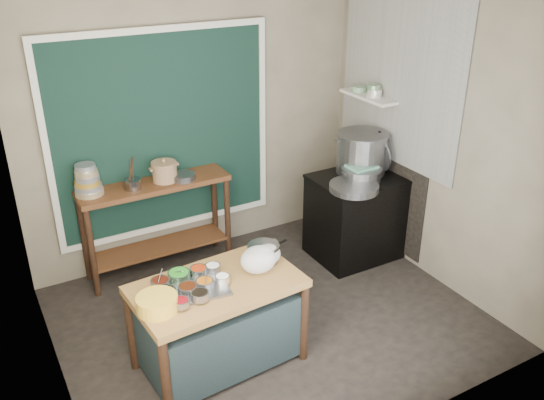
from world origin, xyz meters
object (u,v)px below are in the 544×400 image
prep_table (219,324)px  steamer (361,174)px  stock_pot (362,153)px  condiment_tray (191,289)px  saucepan (264,253)px  ceramic_crock (165,172)px  stove_block (357,217)px  utensil_cup (133,184)px  back_counter (158,227)px  yellow_basin (157,303)px

prep_table → steamer: bearing=18.2°
stock_pot → steamer: (-0.12, -0.17, -0.14)m
condiment_tray → saucepan: bearing=8.5°
prep_table → stock_pot: size_ratio=2.33×
ceramic_crock → stock_pot: stock_pot is taller
stove_block → utensil_cup: bearing=161.8°
ceramic_crock → condiment_tray: bearing=-103.8°
back_counter → steamer: bearing=-23.1°
ceramic_crock → steamer: ceramic_crock is taller
yellow_basin → saucepan: size_ratio=1.11×
condiment_tray → steamer: bearing=20.1°
saucepan → steamer: size_ratio=0.63×
prep_table → saucepan: size_ratio=4.79×
yellow_basin → ceramic_crock: size_ratio=1.14×
saucepan → stock_pot: stock_pot is taller
ceramic_crock → steamer: 1.92m
prep_table → condiment_tray: (-0.20, 0.01, 0.39)m
prep_table → yellow_basin: (-0.49, -0.10, 0.43)m
prep_table → saucepan: saucepan is taller
condiment_tray → utensil_cup: utensil_cup is taller
yellow_basin → stock_pot: stock_pot is taller
stove_block → ceramic_crock: 2.02m
back_counter → stock_pot: bearing=-17.5°
back_counter → condiment_tray: (-0.27, -1.57, 0.29)m
stove_block → stock_pot: stock_pot is taller
prep_table → back_counter: size_ratio=0.86×
prep_table → back_counter: (0.07, 1.58, 0.10)m
stock_pot → steamer: 0.25m
prep_table → yellow_basin: bearing=-172.2°
back_counter → ceramic_crock: 0.57m
ceramic_crock → stock_pot: size_ratio=0.48×
stock_pot → ceramic_crock: bearing=161.6°
utensil_cup → stock_pot: 2.27m
prep_table → condiment_tray: 0.43m
saucepan → ceramic_crock: (-0.27, 1.47, 0.21)m
prep_table → stove_block: bearing=19.4°
saucepan → back_counter: bearing=87.8°
prep_table → stock_pot: (2.06, 0.95, 0.71)m
back_counter → condiment_tray: bearing=-99.7°
back_counter → utensil_cup: (-0.21, -0.04, 0.52)m
stove_block → yellow_basin: size_ratio=3.11×
ceramic_crock → stock_pot: 1.97m
stove_block → saucepan: 1.73m
saucepan → ceramic_crock: ceramic_crock is taller
yellow_basin → stock_pot: (2.55, 1.06, 0.28)m
utensil_cup → back_counter: bearing=10.0°
ceramic_crock → stock_pot: bearing=-18.4°
back_counter → condiment_tray: size_ratio=2.83×
condiment_tray → ceramic_crock: (0.38, 1.57, 0.27)m
prep_table → condiment_tray: condiment_tray is taller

